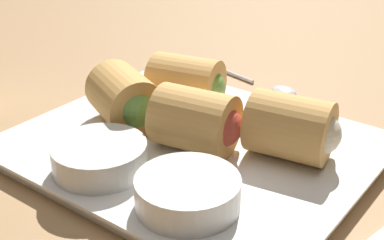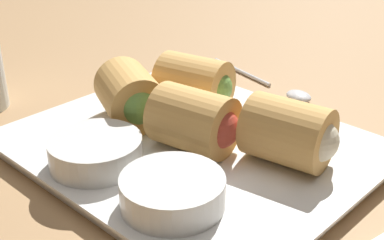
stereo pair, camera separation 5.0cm
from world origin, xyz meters
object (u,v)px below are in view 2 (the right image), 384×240
at_px(serving_plate, 192,149).
at_px(dipping_bowl_near, 96,150).
at_px(dipping_bowl_far, 173,190).
at_px(spoon, 284,90).

relative_size(serving_plate, dipping_bowl_near, 3.94).
relative_size(dipping_bowl_near, dipping_bowl_far, 1.00).
bearing_deg(spoon, dipping_bowl_near, 87.55).
distance_m(serving_plate, dipping_bowl_near, 0.10).
xyz_separation_m(dipping_bowl_near, dipping_bowl_far, (-0.09, -0.00, 0.00)).
xyz_separation_m(serving_plate, dipping_bowl_far, (-0.06, 0.08, 0.02)).
bearing_deg(spoon, dipping_bowl_far, 106.81).
bearing_deg(dipping_bowl_near, serving_plate, -110.86).
height_order(serving_plate, spoon, serving_plate).
height_order(dipping_bowl_near, spoon, dipping_bowl_near).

